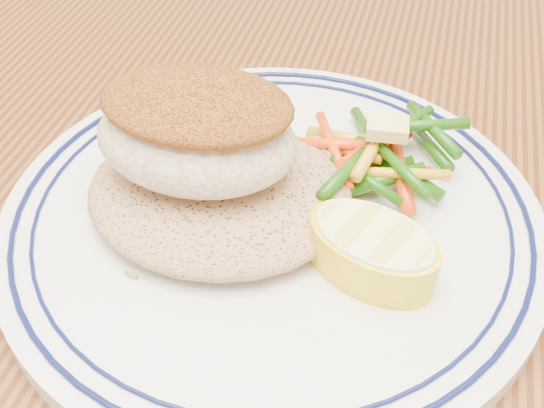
{
  "coord_description": "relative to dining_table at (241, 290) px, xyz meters",
  "views": [
    {
      "loc": [
        0.1,
        -0.3,
        1.02
      ],
      "look_at": [
        0.03,
        -0.03,
        0.77
      ],
      "focal_mm": 45.0,
      "sensor_mm": 36.0,
      "label": 1
    }
  ],
  "objects": [
    {
      "name": "dining_table",
      "position": [
        0.0,
        0.0,
        0.0
      ],
      "size": [
        1.5,
        0.9,
        0.75
      ],
      "color": "#46230E",
      "rests_on": "ground"
    },
    {
      "name": "butter_pat",
      "position": [
        0.08,
        0.02,
        0.14
      ],
      "size": [
        0.02,
        0.02,
        0.01
      ],
      "primitive_type": "cube",
      "rotation": [
        0.0,
        0.0,
        0.1
      ],
      "color": "#F3D577",
      "rests_on": "vegetable_pile"
    },
    {
      "name": "vegetable_pile",
      "position": [
        0.08,
        0.02,
        0.12
      ],
      "size": [
        0.1,
        0.11,
        0.03
      ],
      "color": "#E23D0B",
      "rests_on": "plate"
    },
    {
      "name": "plate",
      "position": [
        0.03,
        -0.03,
        0.11
      ],
      "size": [
        0.3,
        0.3,
        0.02
      ],
      "color": "silver",
      "rests_on": "dining_table"
    },
    {
      "name": "fish_fillet",
      "position": [
        -0.01,
        -0.03,
        0.16
      ],
      "size": [
        0.11,
        0.08,
        0.05
      ],
      "color": "beige",
      "rests_on": "rice_pilaf"
    },
    {
      "name": "lemon_wedge",
      "position": [
        0.09,
        -0.06,
        0.13
      ],
      "size": [
        0.08,
        0.08,
        0.03
      ],
      "color": "yellow",
      "rests_on": "plate"
    },
    {
      "name": "rice_pilaf",
      "position": [
        0.0,
        -0.04,
        0.13
      ],
      "size": [
        0.15,
        0.13,
        0.03
      ],
      "primitive_type": "ellipsoid",
      "color": "#A07750",
      "rests_on": "plate"
    }
  ]
}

